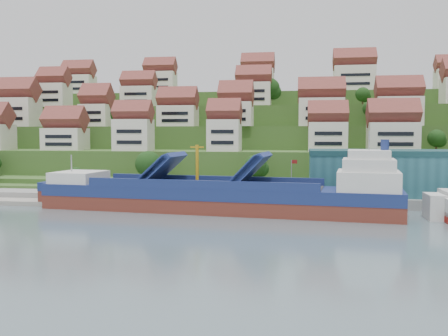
# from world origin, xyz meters

# --- Properties ---
(ground) EXTENTS (300.00, 300.00, 0.00)m
(ground) POSITION_xyz_m (0.00, 0.00, 0.00)
(ground) COLOR slate
(ground) RESTS_ON ground
(quay) EXTENTS (180.00, 14.00, 2.20)m
(quay) POSITION_xyz_m (20.00, 15.00, 1.10)
(quay) COLOR gray
(quay) RESTS_ON ground
(hillside) EXTENTS (260.00, 128.00, 31.00)m
(hillside) POSITION_xyz_m (0.00, 103.55, 10.66)
(hillside) COLOR #2D4C1E
(hillside) RESTS_ON ground
(hillside_village) EXTENTS (158.11, 62.01, 29.16)m
(hillside_village) POSITION_xyz_m (1.29, 60.62, 24.26)
(hillside_village) COLOR silver
(hillside_village) RESTS_ON ground
(hillside_trees) EXTENTS (143.74, 61.90, 31.24)m
(hillside_trees) POSITION_xyz_m (-10.11, 45.82, 17.26)
(hillside_trees) COLOR #1B4015
(hillside_trees) RESTS_ON ground
(warehouse) EXTENTS (60.00, 15.00, 10.00)m
(warehouse) POSITION_xyz_m (52.00, 17.00, 7.20)
(warehouse) COLOR #275E6A
(warehouse) RESTS_ON quay
(flagpole) EXTENTS (1.28, 0.16, 8.00)m
(flagpole) POSITION_xyz_m (18.11, 10.00, 6.88)
(flagpole) COLOR gray
(flagpole) RESTS_ON quay
(cargo_ship) EXTENTS (73.74, 19.12, 16.11)m
(cargo_ship) POSITION_xyz_m (4.80, 0.81, 3.12)
(cargo_ship) COLOR maroon
(cargo_ship) RESTS_ON ground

